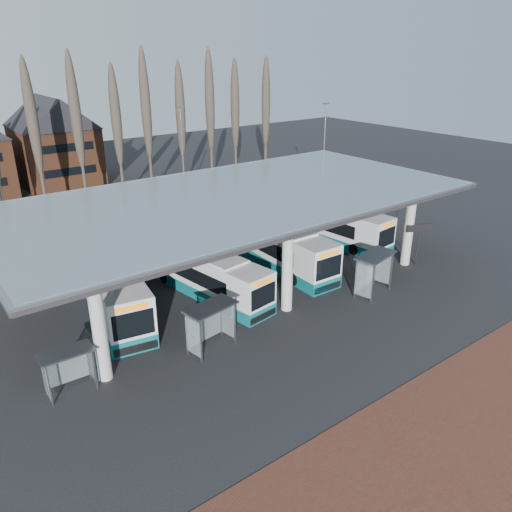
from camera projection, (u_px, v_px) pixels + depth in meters
ground at (313, 325)px, 30.16m from camera, size 140.00×140.00×0.00m
brick_strip at (505, 440)px, 21.32m from camera, size 70.00×10.00×0.03m
station_canopy at (236, 204)px, 33.85m from camera, size 32.00×16.00×6.34m
poplar_row at (96, 119)px, 51.06m from camera, size 45.10×1.10×14.50m
lamp_post_b at (183, 156)px, 50.57m from camera, size 0.80×0.16×10.17m
lamp_post_c at (324, 149)px, 53.93m from camera, size 0.80×0.16×10.17m
bus_0 at (109, 285)px, 31.68m from camera, size 4.59×12.34×3.36m
bus_1 at (204, 273)px, 33.66m from camera, size 3.92×11.26×3.07m
bus_2 at (274, 245)px, 38.15m from camera, size 2.98×12.09×3.34m
bus_3 at (327, 223)px, 43.02m from camera, size 3.68×11.97×3.27m
shelter_0 at (67, 362)px, 23.76m from camera, size 2.50×1.31×2.29m
shelter_1 at (209, 317)px, 27.09m from camera, size 3.11×1.91×2.71m
shelter_2 at (373, 265)px, 33.32m from camera, size 3.35×2.16×2.88m
info_sign_0 at (420, 231)px, 37.50m from camera, size 2.08×0.99×3.30m
info_sign_1 at (398, 209)px, 42.72m from camera, size 2.18×0.27×3.25m
barrier at (265, 300)px, 31.48m from camera, size 1.96×0.74×0.99m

